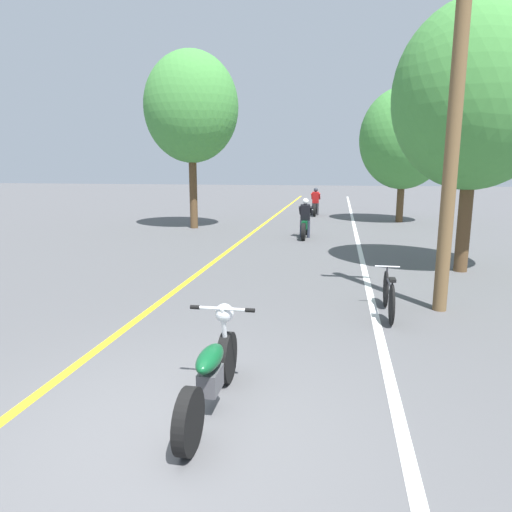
{
  "coord_description": "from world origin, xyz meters",
  "views": [
    {
      "loc": [
        1.61,
        -3.81,
        2.55
      ],
      "look_at": [
        0.1,
        4.46,
        0.9
      ],
      "focal_mm": 32.0,
      "sensor_mm": 36.0,
      "label": 1
    }
  ],
  "objects": [
    {
      "name": "motorcycle_foreground",
      "position": [
        0.35,
        0.51,
        0.42
      ],
      "size": [
        0.75,
        2.03,
        1.0
      ],
      "color": "black",
      "rests_on": "ground"
    },
    {
      "name": "utility_pole",
      "position": [
        3.46,
        4.57,
        3.04
      ],
      "size": [
        1.1,
        0.24,
        5.91
      ],
      "color": "brown",
      "rests_on": "ground"
    },
    {
      "name": "bicycle_parked",
      "position": [
        2.51,
        4.13,
        0.36
      ],
      "size": [
        0.44,
        1.67,
        0.78
      ],
      "color": "black",
      "rests_on": "ground"
    },
    {
      "name": "roadside_tree_right_far",
      "position": [
        4.4,
        18.28,
        3.8
      ],
      "size": [
        3.97,
        3.57,
        6.09
      ],
      "color": "#513A23",
      "rests_on": "ground"
    },
    {
      "name": "roadside_tree_right_near",
      "position": [
        4.62,
        7.95,
        4.15
      ],
      "size": [
        3.77,
        3.4,
        6.34
      ],
      "color": "#513A23",
      "rests_on": "ground"
    },
    {
      "name": "lane_stripe_center",
      "position": [
        -1.7,
        12.46,
        0.0
      ],
      "size": [
        0.14,
        48.0,
        0.01
      ],
      "primitive_type": "cube",
      "color": "yellow",
      "rests_on": "ground"
    },
    {
      "name": "lane_stripe_edge",
      "position": [
        2.29,
        12.46,
        0.0
      ],
      "size": [
        0.14,
        48.0,
        0.01
      ],
      "primitive_type": "cube",
      "color": "white",
      "rests_on": "ground"
    },
    {
      "name": "roadside_tree_left",
      "position": [
        -4.39,
        14.54,
        4.88
      ],
      "size": [
        3.83,
        3.44,
        7.1
      ],
      "color": "#513A23",
      "rests_on": "ground"
    },
    {
      "name": "motorcycle_rider_far",
      "position": [
        0.37,
        20.66,
        0.54
      ],
      "size": [
        0.5,
        2.0,
        1.45
      ],
      "color": "black",
      "rests_on": "ground"
    },
    {
      "name": "motorcycle_rider_lead",
      "position": [
        0.41,
        12.76,
        0.54
      ],
      "size": [
        0.5,
        2.03,
        1.43
      ],
      "color": "black",
      "rests_on": "ground"
    },
    {
      "name": "ground_plane",
      "position": [
        0.0,
        0.0,
        0.0
      ],
      "size": [
        120.0,
        120.0,
        0.0
      ],
      "primitive_type": "plane",
      "color": "#515154"
    }
  ]
}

